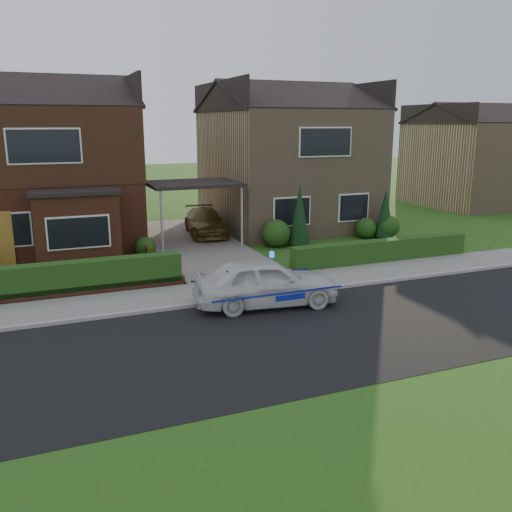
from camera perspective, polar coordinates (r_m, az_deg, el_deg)
ground at (r=14.03m, az=5.86°, el=-8.07°), size 120.00×120.00×0.00m
road at (r=14.03m, az=5.86°, el=-8.07°), size 60.00×6.00×0.02m
kerb at (r=16.60m, az=0.96°, el=-4.27°), size 60.00×0.16×0.12m
sidewalk at (r=17.53m, az=-0.38°, el=-3.31°), size 60.00×2.00×0.10m
grass_verge at (r=10.34m, az=19.45°, el=-17.30°), size 60.00×4.00×0.01m
driveway at (r=23.87m, az=-6.49°, el=1.26°), size 3.80×12.00×0.12m
house_left at (r=25.42m, az=-21.41°, el=9.73°), size 7.50×9.53×7.25m
house_right at (r=28.18m, az=3.23°, el=10.65°), size 7.50×8.06×7.25m
carport_link at (r=23.40m, az=-6.63°, el=7.46°), size 3.80×3.00×2.77m
dwarf_wall at (r=17.52m, az=-19.88°, el=-3.73°), size 7.70×0.25×0.36m
hedge_left at (r=17.71m, az=-19.85°, el=-4.14°), size 7.50×0.55×0.90m
hedge_right at (r=21.29m, az=13.02°, el=-0.71°), size 7.50×0.55×0.80m
shrub_left_mid at (r=21.38m, az=-15.66°, el=1.00°), size 1.32×1.32×1.32m
shrub_left_near at (r=21.94m, az=-11.57°, el=0.92°), size 0.84×0.84×0.84m
shrub_right_near at (r=23.34m, az=2.14°, el=2.41°), size 1.20×1.20×1.20m
shrub_right_mid at (r=25.63m, az=11.48°, el=2.90°), size 0.96×0.96×0.96m
shrub_right_far at (r=25.94m, az=13.70°, el=3.05°), size 1.08×1.08×1.08m
conifer_a at (r=23.45m, az=4.59°, el=4.17°), size 0.90×0.90×2.60m
conifer_b at (r=25.73m, az=13.41°, el=4.25°), size 0.90×0.90×2.20m
neighbour_right at (r=38.02m, az=21.85°, el=8.91°), size 6.50×7.00×5.20m
police_car at (r=15.74m, az=1.03°, el=-2.80°), size 3.84×4.36×1.59m
driveway_car at (r=25.52m, az=-5.34°, el=3.59°), size 2.16×4.21×1.17m
potted_plant_b at (r=20.95m, az=-11.31°, el=0.12°), size 0.46×0.41×0.70m
potted_plant_c at (r=21.30m, az=-11.49°, el=0.30°), size 0.48×0.48×0.67m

